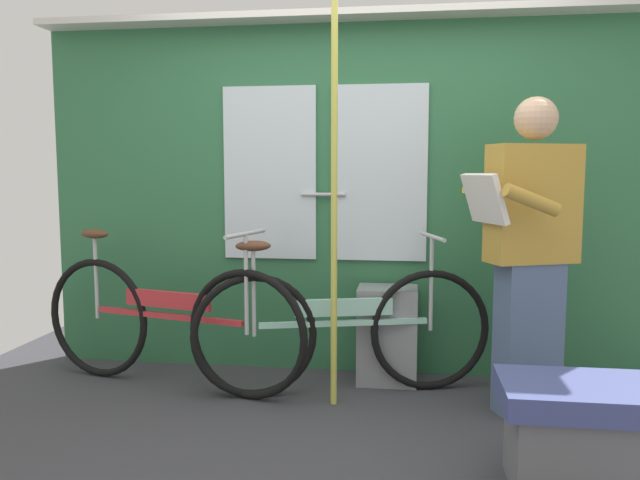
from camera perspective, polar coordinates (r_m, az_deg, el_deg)
ground_plane at (r=3.12m, az=1.11°, el=-18.83°), size 5.04×4.08×0.04m
train_door_wall at (r=4.06m, az=3.12°, el=4.52°), size 4.04×0.28×2.26m
bicycle_near_door at (r=3.93m, az=-13.62°, el=-7.20°), size 1.78×0.60×0.96m
bicycle_leaning_behind at (r=3.71m, az=2.04°, el=-8.04°), size 1.71×0.61×0.93m
passenger_reading_newspaper at (r=3.50m, az=18.37°, el=-0.85°), size 0.63×0.57×1.68m
trash_bin_by_wall at (r=3.96m, az=6.08°, el=-8.49°), size 0.36×0.28×0.59m
handrail_pole at (r=3.44m, az=1.28°, el=3.03°), size 0.04×0.04×2.22m
bench_seat_corner at (r=2.89m, az=22.93°, el=-15.79°), size 0.70×0.44×0.45m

